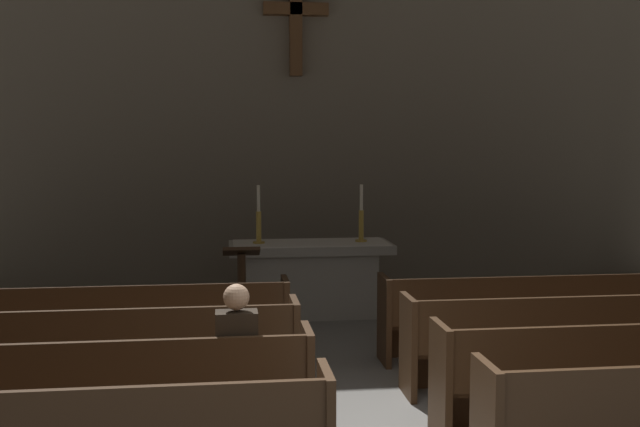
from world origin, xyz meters
TOP-DOWN VIEW (x-y plane):
  - pew_left_row_2 at (-2.48, 1.03)m, footprint 3.96×0.50m
  - pew_left_row_3 at (-2.48, 2.11)m, footprint 3.96×0.50m
  - pew_left_row_4 at (-2.48, 3.18)m, footprint 3.96×0.50m
  - pew_right_row_3 at (2.48, 2.11)m, footprint 3.96×0.50m
  - pew_right_row_4 at (2.48, 3.18)m, footprint 3.96×0.50m
  - altar at (0.00, 5.53)m, footprint 2.20×0.90m
  - candlestick_left at (-0.70, 5.53)m, footprint 0.16×0.16m
  - candlestick_right at (0.70, 5.53)m, footprint 0.16×0.16m
  - apse_with_cross at (0.00, 7.76)m, footprint 12.25×0.44m
  - lectern at (-0.96, 4.33)m, footprint 0.44×0.36m
  - lone_worshipper at (-1.08, 1.07)m, footprint 0.32×0.43m

SIDE VIEW (x-z plane):
  - pew_left_row_2 at x=-2.48m, z-range 0.00..0.95m
  - pew_left_row_3 at x=-2.48m, z-range 0.00..0.95m
  - pew_left_row_4 at x=-2.48m, z-range 0.00..0.95m
  - pew_right_row_3 at x=2.48m, z-range 0.00..0.95m
  - pew_right_row_4 at x=2.48m, z-range 0.00..0.95m
  - altar at x=0.00m, z-range 0.03..1.04m
  - lectern at x=-0.96m, z-range -0.03..1.13m
  - lone_worshipper at x=-1.08m, z-range 0.03..1.35m
  - candlestick_left at x=-0.70m, z-range 0.88..1.66m
  - candlestick_right at x=0.70m, z-range 0.88..1.66m
  - apse_with_cross at x=0.00m, z-range 0.00..7.65m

